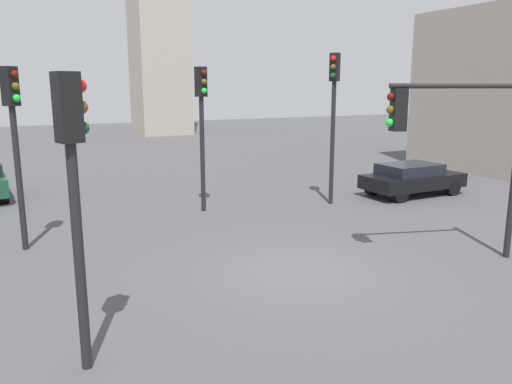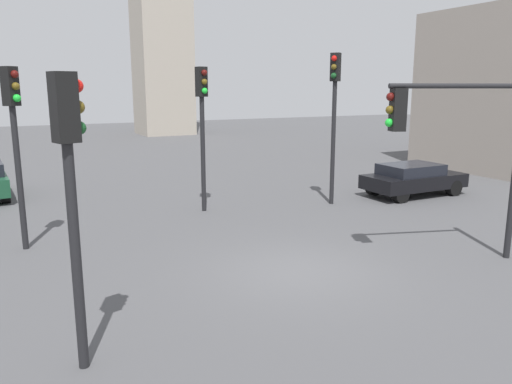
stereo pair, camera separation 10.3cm
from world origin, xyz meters
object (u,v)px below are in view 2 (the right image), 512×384
Objects in this scene: traffic_light_1 at (202,112)px; traffic_light_3 at (457,130)px; traffic_light_4 at (334,101)px; car_1 at (413,178)px; traffic_light_0 at (14,124)px; traffic_light_2 at (70,167)px.

traffic_light_1 reaches higher than traffic_light_3.
traffic_light_4 reaches higher than car_1.
traffic_light_3 is at bearing 14.20° from traffic_light_1.
traffic_light_2 is (0.48, -6.91, -0.20)m from traffic_light_0.
traffic_light_0 is 11.22m from traffic_light_3.
traffic_light_2 is (-5.46, -8.71, -0.31)m from traffic_light_1.
traffic_light_0 reaches higher than traffic_light_3.
traffic_light_4 is 4.97m from car_1.
traffic_light_3 is (9.48, -6.01, -0.08)m from traffic_light_0.
traffic_light_0 reaches higher than car_1.
car_1 is at bearing 11.65° from traffic_light_2.
traffic_light_0 is 6.21m from traffic_light_1.
traffic_light_0 is at bearing -14.41° from traffic_light_3.
car_1 is (5.00, 6.34, -2.62)m from traffic_light_3.
car_1 is at bearing 52.32° from traffic_light_0.
traffic_light_3 is at bearing 42.97° from traffic_light_4.
traffic_light_1 reaches higher than traffic_light_2.
traffic_light_4 is at bearing 175.85° from car_1.
traffic_light_4 is at bearing 65.83° from traffic_light_1.
traffic_light_3 is at bearing 18.64° from traffic_light_0.
car_1 is at bearing 70.09° from traffic_light_1.
traffic_light_4 is (1.17, 6.63, 0.53)m from traffic_light_3.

